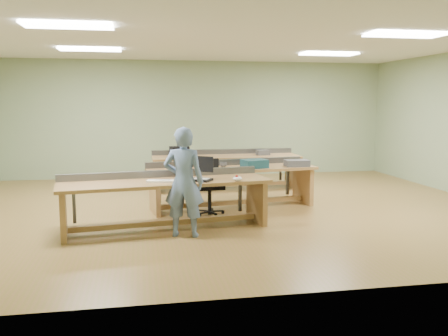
{
  "coord_description": "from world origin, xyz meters",
  "views": [
    {
      "loc": [
        -1.59,
        -8.4,
        1.94
      ],
      "look_at": [
        -0.18,
        -0.6,
        0.83
      ],
      "focal_mm": 38.0,
      "sensor_mm": 36.0,
      "label": 1
    }
  ],
  "objects_px": {
    "workbench_front": "(165,192)",
    "mug": "(223,165)",
    "parts_bin_grey": "(297,163)",
    "parts_bin_teal": "(254,164)",
    "workbench_back": "(226,164)",
    "drinks_can": "(214,165)",
    "workbench_mid": "(232,177)",
    "camera_bag": "(184,173)",
    "task_chair": "(209,194)",
    "laptop_base": "(201,180)",
    "person": "(184,182)"
  },
  "relations": [
    {
      "from": "workbench_back",
      "to": "mug",
      "type": "bearing_deg",
      "value": -102.04
    },
    {
      "from": "parts_bin_grey",
      "to": "parts_bin_teal",
      "type": "bearing_deg",
      "value": -175.33
    },
    {
      "from": "parts_bin_grey",
      "to": "drinks_can",
      "type": "relative_size",
      "value": 4.07
    },
    {
      "from": "parts_bin_teal",
      "to": "laptop_base",
      "type": "bearing_deg",
      "value": -132.47
    },
    {
      "from": "workbench_back",
      "to": "parts_bin_teal",
      "type": "distance_m",
      "value": 2.07
    },
    {
      "from": "workbench_front",
      "to": "parts_bin_teal",
      "type": "height_order",
      "value": "parts_bin_teal"
    },
    {
      "from": "workbench_back",
      "to": "parts_bin_teal",
      "type": "bearing_deg",
      "value": -85.94
    },
    {
      "from": "workbench_front",
      "to": "parts_bin_teal",
      "type": "relative_size",
      "value": 7.59
    },
    {
      "from": "workbench_back",
      "to": "parts_bin_teal",
      "type": "height_order",
      "value": "parts_bin_teal"
    },
    {
      "from": "workbench_back",
      "to": "workbench_front",
      "type": "bearing_deg",
      "value": -116.05
    },
    {
      "from": "camera_bag",
      "to": "drinks_can",
      "type": "bearing_deg",
      "value": 64.04
    },
    {
      "from": "laptop_base",
      "to": "workbench_back",
      "type": "bearing_deg",
      "value": 105.95
    },
    {
      "from": "mug",
      "to": "workbench_mid",
      "type": "bearing_deg",
      "value": -10.54
    },
    {
      "from": "person",
      "to": "task_chair",
      "type": "bearing_deg",
      "value": -97.6
    },
    {
      "from": "workbench_front",
      "to": "drinks_can",
      "type": "bearing_deg",
      "value": 44.92
    },
    {
      "from": "parts_bin_teal",
      "to": "drinks_can",
      "type": "bearing_deg",
      "value": 171.85
    },
    {
      "from": "workbench_back",
      "to": "camera_bag",
      "type": "distance_m",
      "value": 3.31
    },
    {
      "from": "workbench_mid",
      "to": "camera_bag",
      "type": "relative_size",
      "value": 13.0
    },
    {
      "from": "workbench_back",
      "to": "drinks_can",
      "type": "height_order",
      "value": "workbench_back"
    },
    {
      "from": "workbench_back",
      "to": "task_chair",
      "type": "height_order",
      "value": "task_chair"
    },
    {
      "from": "drinks_can",
      "to": "workbench_back",
      "type": "bearing_deg",
      "value": 73.3
    },
    {
      "from": "workbench_mid",
      "to": "drinks_can",
      "type": "height_order",
      "value": "workbench_mid"
    },
    {
      "from": "person",
      "to": "mug",
      "type": "height_order",
      "value": "person"
    },
    {
      "from": "workbench_front",
      "to": "drinks_can",
      "type": "distance_m",
      "value": 1.57
    },
    {
      "from": "laptop_base",
      "to": "drinks_can",
      "type": "distance_m",
      "value": 1.43
    },
    {
      "from": "person",
      "to": "parts_bin_grey",
      "type": "xyz_separation_m",
      "value": [
        2.27,
        1.68,
        0.01
      ]
    },
    {
      "from": "workbench_back",
      "to": "drinks_can",
      "type": "distance_m",
      "value": 2.04
    },
    {
      "from": "workbench_front",
      "to": "workbench_back",
      "type": "bearing_deg",
      "value": 56.85
    },
    {
      "from": "task_chair",
      "to": "parts_bin_grey",
      "type": "relative_size",
      "value": 2.17
    },
    {
      "from": "workbench_mid",
      "to": "camera_bag",
      "type": "xyz_separation_m",
      "value": [
        -0.99,
        -1.15,
        0.27
      ]
    },
    {
      "from": "drinks_can",
      "to": "task_chair",
      "type": "bearing_deg",
      "value": -110.46
    },
    {
      "from": "parts_bin_teal",
      "to": "mug",
      "type": "relative_size",
      "value": 3.6
    },
    {
      "from": "workbench_front",
      "to": "parts_bin_teal",
      "type": "bearing_deg",
      "value": 26.35
    },
    {
      "from": "parts_bin_grey",
      "to": "drinks_can",
      "type": "bearing_deg",
      "value": 178.62
    },
    {
      "from": "person",
      "to": "laptop_base",
      "type": "bearing_deg",
      "value": -114.03
    },
    {
      "from": "workbench_back",
      "to": "workbench_mid",
      "type": "bearing_deg",
      "value": -97.35
    },
    {
      "from": "person",
      "to": "mug",
      "type": "bearing_deg",
      "value": -101.34
    },
    {
      "from": "workbench_back",
      "to": "task_chair",
      "type": "xyz_separation_m",
      "value": [
        -0.73,
        -2.35,
        -0.22
      ]
    },
    {
      "from": "mug",
      "to": "drinks_can",
      "type": "bearing_deg",
      "value": -161.09
    },
    {
      "from": "laptop_base",
      "to": "drinks_can",
      "type": "bearing_deg",
      "value": 105.81
    },
    {
      "from": "camera_bag",
      "to": "workbench_front",
      "type": "bearing_deg",
      "value": -155.11
    },
    {
      "from": "workbench_front",
      "to": "mug",
      "type": "relative_size",
      "value": 27.31
    },
    {
      "from": "mug",
      "to": "parts_bin_teal",
      "type": "bearing_deg",
      "value": -17.35
    },
    {
      "from": "drinks_can",
      "to": "person",
      "type": "bearing_deg",
      "value": -112.39
    },
    {
      "from": "parts_bin_teal",
      "to": "mug",
      "type": "height_order",
      "value": "parts_bin_teal"
    },
    {
      "from": "workbench_front",
      "to": "laptop_base",
      "type": "xyz_separation_m",
      "value": [
        0.54,
        -0.13,
        0.2
      ]
    },
    {
      "from": "task_chair",
      "to": "person",
      "type": "bearing_deg",
      "value": -118.28
    },
    {
      "from": "workbench_back",
      "to": "mug",
      "type": "xyz_separation_m",
      "value": [
        -0.39,
        -1.88,
        0.23
      ]
    },
    {
      "from": "workbench_mid",
      "to": "mug",
      "type": "bearing_deg",
      "value": 161.5
    },
    {
      "from": "camera_bag",
      "to": "drinks_can",
      "type": "distance_m",
      "value": 1.29
    }
  ]
}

